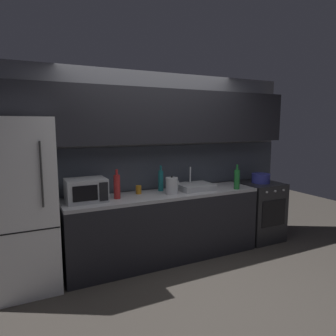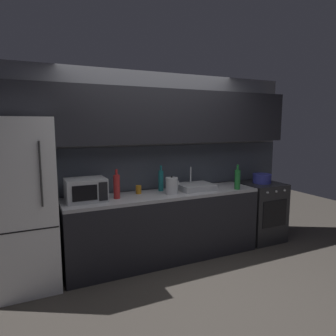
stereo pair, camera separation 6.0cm
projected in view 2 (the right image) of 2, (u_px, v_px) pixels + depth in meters
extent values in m
plane|color=#3D3833|center=(199.00, 291.00, 3.33)|extent=(10.00, 10.00, 0.00)
cube|color=slate|center=(153.00, 163.00, 4.32)|extent=(4.35, 0.10, 2.50)
cube|color=#3D424C|center=(154.00, 167.00, 4.27)|extent=(4.35, 0.01, 0.60)
cube|color=black|center=(159.00, 116.00, 4.03)|extent=(4.01, 0.34, 0.70)
cube|color=black|center=(165.00, 228.00, 4.07)|extent=(2.61, 0.60, 0.86)
cube|color=#9E9EA3|center=(164.00, 195.00, 4.01)|extent=(2.61, 0.60, 0.04)
cube|color=white|center=(22.00, 205.00, 3.29)|extent=(0.68, 0.66, 1.87)
cube|color=black|center=(23.00, 231.00, 3.02)|extent=(0.67, 0.00, 0.01)
cylinder|color=#333333|center=(41.00, 174.00, 3.00)|extent=(0.02, 0.02, 0.65)
cube|color=#232326|center=(260.00, 211.00, 4.77)|extent=(0.60, 0.60, 0.90)
cube|color=black|center=(275.00, 214.00, 4.49)|extent=(0.45, 0.01, 0.40)
cylinder|color=#B2B2B7|center=(268.00, 193.00, 4.37)|extent=(0.03, 0.02, 0.03)
cylinder|color=#B2B2B7|center=(276.00, 191.00, 4.44)|extent=(0.03, 0.02, 0.03)
cylinder|color=#B2B2B7|center=(285.00, 190.00, 4.51)|extent=(0.03, 0.02, 0.03)
cube|color=#A8AAAF|center=(86.00, 190.00, 3.58)|extent=(0.46, 0.34, 0.27)
cube|color=black|center=(85.00, 193.00, 3.41)|extent=(0.28, 0.01, 0.18)
cube|color=black|center=(103.00, 191.00, 3.49)|extent=(0.10, 0.01, 0.22)
cube|color=#ADAFB5|center=(195.00, 187.00, 4.23)|extent=(0.48, 0.38, 0.08)
cylinder|color=silver|center=(191.00, 175.00, 4.33)|extent=(0.02, 0.02, 0.22)
cylinder|color=#B7BABF|center=(172.00, 186.00, 3.96)|extent=(0.16, 0.16, 0.21)
sphere|color=black|center=(172.00, 177.00, 3.95)|extent=(0.02, 0.02, 0.02)
cone|color=#B7BABF|center=(178.00, 182.00, 4.00)|extent=(0.03, 0.03, 0.05)
cylinder|color=#1E6B2D|center=(237.00, 180.00, 4.23)|extent=(0.08, 0.08, 0.27)
cylinder|color=#1E6B2D|center=(238.00, 167.00, 4.21)|extent=(0.03, 0.03, 0.07)
cylinder|color=#19666B|center=(161.00, 181.00, 4.13)|extent=(0.07, 0.07, 0.28)
cylinder|color=#19666B|center=(161.00, 168.00, 4.11)|extent=(0.03, 0.03, 0.07)
cylinder|color=#A82323|center=(117.00, 187.00, 3.71)|extent=(0.08, 0.08, 0.29)
cylinder|color=#A82323|center=(116.00, 172.00, 3.68)|extent=(0.03, 0.03, 0.07)
cylinder|color=#B27019|center=(139.00, 190.00, 3.97)|extent=(0.07, 0.07, 0.11)
cylinder|color=#333899|center=(262.00, 179.00, 4.70)|extent=(0.28, 0.28, 0.12)
cylinder|color=#333899|center=(262.00, 175.00, 4.69)|extent=(0.28, 0.28, 0.02)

